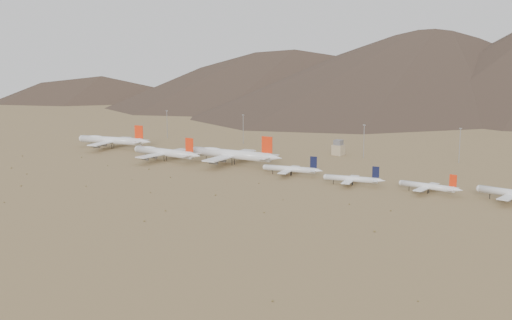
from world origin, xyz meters
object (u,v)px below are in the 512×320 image
Objects in this scene: widebody_east at (232,154)px; narrowbody_b at (353,179)px; narrowbody_a at (292,169)px; control_tower at (338,148)px; widebody_centre at (164,152)px; widebody_west at (112,140)px.

widebody_east reaches higher than narrowbody_b.
narrowbody_a reaches higher than control_tower.
widebody_east is 2.00× the size of narrowbody_b.
widebody_centre is 52.99m from widebody_east.
control_tower is (169.20, 80.24, -1.75)m from widebody_west.
widebody_west reaches higher than widebody_centre.
control_tower is at bearing 57.25° from widebody_east.
control_tower is (-14.53, 91.41, 0.86)m from narrowbody_a.
widebody_east is at bearing 157.03° from narrowbody_a.
widebody_centre is at bearing -28.23° from widebody_west.
widebody_centre is at bearing -133.01° from control_tower.
narrowbody_a is at bearing 3.25° from widebody_centre.
narrowbody_a is (106.60, 7.28, -2.14)m from widebody_centre.
widebody_west reaches higher than control_tower.
narrowbody_b is at bearing -18.56° from narrowbody_a.
control_tower is (41.79, 81.99, -2.40)m from widebody_east.
widebody_west is 1.65× the size of narrowbody_a.
narrowbody_a is 3.41× the size of control_tower.
control_tower is at bearing 85.56° from narrowbody_a.
widebody_centre is 1.57× the size of narrowbody_a.
widebody_west is 79.31m from widebody_centre.
narrowbody_a is 92.56m from control_tower.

